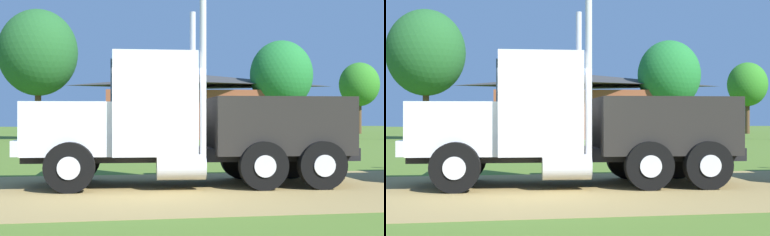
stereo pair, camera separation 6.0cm
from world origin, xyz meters
The scene contains 7 objects.
ground_plane centered at (0.00, 0.00, 0.00)m, with size 200.00×200.00×0.00m, color #506F25.
dirt_track centered at (0.00, 0.00, 0.00)m, with size 120.00×6.79×0.01m, color #9D8149.
truck_foreground_white centered at (1.01, 0.87, 1.33)m, with size 7.43×2.99×4.02m.
shed_building centered at (7.11, 31.26, 2.32)m, with size 15.06×8.13×4.83m.
tree_mid centered at (-4.72, 29.91, 6.10)m, with size 5.51×5.51×9.14m.
tree_right centered at (12.63, 28.61, 4.66)m, with size 4.58×4.58×7.19m.
tree_far_right centered at (25.16, 41.65, 4.86)m, with size 3.94×3.94×7.06m.
Camera 2 is at (-1.09, -11.79, 1.47)m, focal length 54.08 mm.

